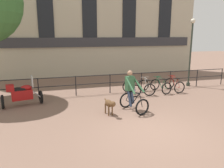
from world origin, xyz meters
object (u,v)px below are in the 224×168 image
object	(u,v)px
parked_bicycle_near_lamp	(132,88)
parked_bicycle_mid_right	(161,86)
dog	(110,104)
parked_motorcycle	(22,94)
street_lamp	(191,49)
parked_bicycle_far_end	(174,85)
parked_bicycle_mid_left	(146,87)
cyclist_with_bike	(132,93)

from	to	relation	value
parked_bicycle_near_lamp	parked_bicycle_mid_right	distance (m)	1.74
dog	parked_motorcycle	world-z (taller)	parked_motorcycle
dog	street_lamp	bearing A→B (deg)	20.86
dog	parked_motorcycle	size ratio (longest dim) A/B	0.51
parked_bicycle_near_lamp	parked_bicycle_far_end	bearing A→B (deg)	179.54
parked_bicycle_near_lamp	street_lamp	bearing A→B (deg)	-168.05
parked_bicycle_mid_left	cyclist_with_bike	bearing A→B (deg)	59.24
street_lamp	parked_bicycle_mid_right	bearing A→B (deg)	-159.42
parked_motorcycle	parked_bicycle_mid_right	world-z (taller)	parked_motorcycle
dog	parked_bicycle_mid_right	xyz separation A→B (m)	(3.72, 2.63, -0.10)
parked_bicycle_mid_right	parked_bicycle_mid_left	bearing A→B (deg)	-8.86
parked_bicycle_mid_right	street_lamp	world-z (taller)	street_lamp
cyclist_with_bike	parked_bicycle_near_lamp	xyz separation A→B (m)	(0.92, 2.36, -0.41)
parked_bicycle_far_end	parked_motorcycle	bearing A→B (deg)	3.15
parked_bicycle_near_lamp	street_lamp	size ratio (longest dim) A/B	0.27
parked_motorcycle	street_lamp	xyz separation A→B (m)	(9.65, 1.33, 1.75)
parked_bicycle_mid_left	parked_bicycle_mid_right	world-z (taller)	same
parked_bicycle_mid_left	parked_bicycle_far_end	xyz separation A→B (m)	(1.74, -0.00, 0.00)
dog	parked_bicycle_mid_right	distance (m)	4.55
parked_motorcycle	street_lamp	world-z (taller)	street_lamp
parked_motorcycle	parked_bicycle_mid_right	size ratio (longest dim) A/B	1.52
parked_bicycle_mid_left	street_lamp	xyz separation A→B (m)	(3.33, 0.92, 1.95)
parked_bicycle_mid_right	parked_motorcycle	bearing A→B (deg)	-5.64
parked_motorcycle	parked_bicycle_far_end	distance (m)	8.07
cyclist_with_bike	parked_bicycle_far_end	distance (m)	4.27
parked_bicycle_far_end	parked_bicycle_mid_left	bearing A→B (deg)	0.28
parked_bicycle_mid_left	parked_bicycle_far_end	bearing A→B (deg)	-173.50
dog	street_lamp	distance (m)	7.36
parked_bicycle_near_lamp	parked_bicycle_mid_right	size ratio (longest dim) A/B	0.93
cyclist_with_bike	parked_bicycle_mid_right	size ratio (longest dim) A/B	1.42
dog	cyclist_with_bike	bearing A→B (deg)	5.44
cyclist_with_bike	parked_motorcycle	world-z (taller)	cyclist_with_bike
parked_bicycle_far_end	street_lamp	world-z (taller)	street_lamp
parked_bicycle_near_lamp	parked_bicycle_far_end	size ratio (longest dim) A/B	1.00
dog	parked_bicycle_mid_right	size ratio (longest dim) A/B	0.78
parked_motorcycle	parked_bicycle_mid_right	distance (m)	7.20
cyclist_with_bike	parked_bicycle_mid_right	xyz separation A→B (m)	(2.66, 2.36, -0.41)
parked_bicycle_mid_right	parked_bicycle_far_end	bearing A→B (deg)	171.14
parked_bicycle_far_end	street_lamp	bearing A→B (deg)	-149.59
dog	parked_bicycle_mid_left	size ratio (longest dim) A/B	0.79
parked_bicycle_far_end	street_lamp	size ratio (longest dim) A/B	0.27
parked_bicycle_far_end	parked_bicycle_mid_right	bearing A→B (deg)	0.27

